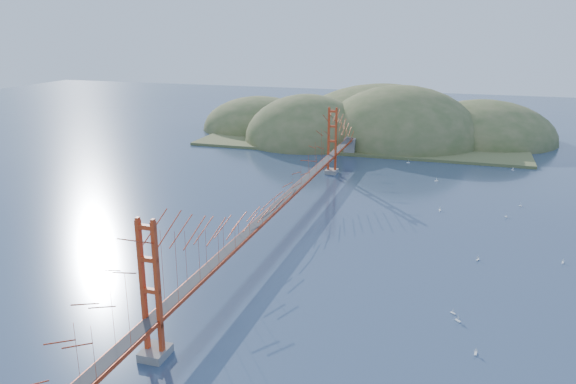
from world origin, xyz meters
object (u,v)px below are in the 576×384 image
(bridge, at_px, (277,177))
(sailboat_0, at_px, (476,353))
(sailboat_1, at_px, (440,210))
(sailboat_2, at_px, (453,312))

(bridge, distance_m, sailboat_0, 33.55)
(sailboat_0, height_order, sailboat_1, sailboat_1)
(sailboat_0, height_order, sailboat_2, sailboat_0)
(bridge, bearing_deg, sailboat_0, -42.22)
(sailboat_0, bearing_deg, sailboat_1, 97.50)
(sailboat_0, distance_m, sailboat_2, 6.57)
(bridge, bearing_deg, sailboat_2, -35.27)
(sailboat_2, bearing_deg, bridge, 144.73)
(sailboat_0, bearing_deg, bridge, 137.78)
(bridge, height_order, sailboat_0, bridge)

